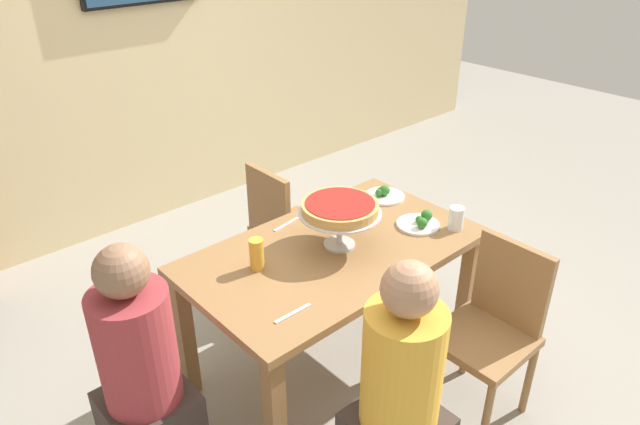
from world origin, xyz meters
TOP-DOWN VIEW (x-y plane):
  - ground_plane at (0.00, 0.00)m, footprint 12.00×12.00m
  - rear_partition at (0.00, 2.20)m, footprint 8.00×0.12m
  - dining_table at (0.00, 0.00)m, footprint 1.41×0.82m
  - diner_head_west at (-1.00, 0.03)m, footprint 0.34×0.34m
  - diner_near_left at (-0.33, -0.72)m, footprint 0.34×0.34m
  - chair_far_right at (0.23, 0.67)m, footprint 0.40×0.40m
  - chair_near_right at (0.37, -0.67)m, footprint 0.40×0.40m
  - deep_dish_pizza_stand at (0.03, 0.00)m, footprint 0.39×0.39m
  - salad_plate_near_diner at (0.56, 0.20)m, footprint 0.22×0.22m
  - salad_plate_far_diner at (0.47, -0.14)m, footprint 0.22×0.22m
  - beer_glass_amber_tall at (-0.37, 0.10)m, footprint 0.07×0.07m
  - water_glass_clear_near at (0.58, -0.27)m, footprint 0.07×0.07m
  - water_glass_clear_far at (0.28, 0.14)m, footprint 0.07×0.07m
  - cutlery_fork_near at (-0.46, -0.25)m, footprint 0.18×0.02m
  - cutlery_knife_near at (-0.03, 0.32)m, footprint 0.18×0.04m

SIDE VIEW (x-z plane):
  - ground_plane at x=0.00m, z-range 0.00..0.00m
  - chair_far_right at x=0.23m, z-range 0.05..0.92m
  - chair_near_right at x=0.37m, z-range 0.05..0.92m
  - diner_head_west at x=-1.00m, z-range -0.08..1.07m
  - diner_near_left at x=-0.33m, z-range -0.08..1.07m
  - dining_table at x=0.00m, z-range 0.27..1.01m
  - cutlery_fork_near at x=-0.46m, z-range 0.74..0.74m
  - cutlery_knife_near at x=-0.03m, z-range 0.74..0.74m
  - salad_plate_near_diner at x=0.56m, z-range 0.72..0.79m
  - salad_plate_far_diner at x=0.47m, z-range 0.72..0.80m
  - water_glass_clear_near at x=0.58m, z-range 0.74..0.86m
  - water_glass_clear_far at x=0.28m, z-range 0.74..0.86m
  - beer_glass_amber_tall at x=-0.37m, z-range 0.74..0.89m
  - deep_dish_pizza_stand at x=0.03m, z-range 0.82..1.05m
  - rear_partition at x=0.00m, z-range 0.00..2.80m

